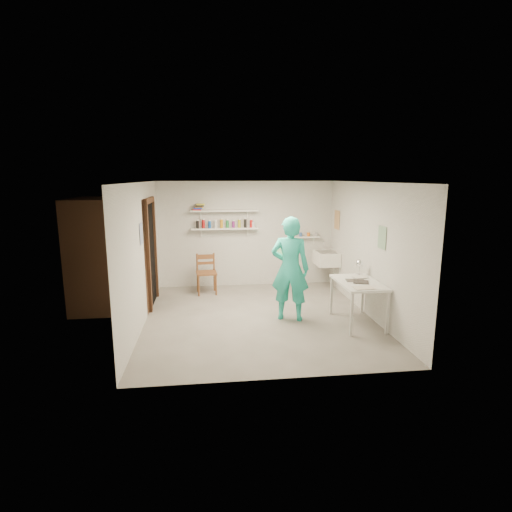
{
  "coord_description": "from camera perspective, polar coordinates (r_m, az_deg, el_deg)",
  "views": [
    {
      "loc": [
        -0.87,
        -6.78,
        2.48
      ],
      "look_at": [
        0.0,
        0.4,
        1.05
      ],
      "focal_mm": 28.0,
      "sensor_mm": 36.0,
      "label": 1
    }
  ],
  "objects": [
    {
      "name": "ledge_pots",
      "position": [
        9.32,
        6.95,
        3.08
      ],
      "size": [
        0.48,
        0.07,
        0.09
      ],
      "color": "silver",
      "rests_on": "ledge_shelf"
    },
    {
      "name": "wall_right",
      "position": [
        7.48,
        15.85,
        0.9
      ],
      "size": [
        0.02,
        4.5,
        2.4
      ],
      "primitive_type": "cube",
      "color": "silver",
      "rests_on": "ground"
    },
    {
      "name": "shelf_upper",
      "position": [
        8.95,
        -4.55,
        6.47
      ],
      "size": [
        1.5,
        0.22,
        0.03
      ],
      "primitive_type": "cube",
      "color": "white",
      "rests_on": "wall_back"
    },
    {
      "name": "man",
      "position": [
        6.97,
        4.89,
        -1.84
      ],
      "size": [
        0.77,
        0.63,
        1.83
      ],
      "primitive_type": "imported",
      "rotation": [
        0.0,
        0.0,
        2.81
      ],
      "color": "#28CAB1",
      "rests_on": "ground"
    },
    {
      "name": "wall_front",
      "position": [
        4.78,
        3.86,
        -4.39
      ],
      "size": [
        4.0,
        0.02,
        2.4
      ],
      "primitive_type": "cube",
      "color": "silver",
      "rests_on": "ground"
    },
    {
      "name": "wall_clock",
      "position": [
        7.09,
        4.02,
        0.92
      ],
      "size": [
        0.32,
        0.14,
        0.33
      ],
      "primitive_type": "cylinder",
      "rotation": [
        1.57,
        0.0,
        -0.33
      ],
      "color": "#F9E2A9",
      "rests_on": "man"
    },
    {
      "name": "work_table",
      "position": [
        7.08,
        14.3,
        -6.49
      ],
      "size": [
        0.67,
        1.12,
        0.75
      ],
      "primitive_type": "cube",
      "color": "silver",
      "rests_on": "ground"
    },
    {
      "name": "ledge_shelf",
      "position": [
        9.33,
        6.95,
        2.72
      ],
      "size": [
        0.7,
        0.14,
        0.03
      ],
      "primitive_type": "cube",
      "color": "white",
      "rests_on": "wall_back"
    },
    {
      "name": "desk_lamp",
      "position": [
        7.4,
        14.62,
        -0.98
      ],
      "size": [
        0.14,
        0.14,
        0.14
      ],
      "primitive_type": "sphere",
      "color": "white",
      "rests_on": "work_table"
    },
    {
      "name": "shelf_lower",
      "position": [
        8.99,
        -4.51,
        3.93
      ],
      "size": [
        1.5,
        0.22,
        0.03
      ],
      "primitive_type": "cube",
      "color": "white",
      "rests_on": "wall_back"
    },
    {
      "name": "poster_right_a",
      "position": [
        9.1,
        11.49,
        5.09
      ],
      "size": [
        0.01,
        0.34,
        0.42
      ],
      "primitive_type": "cube",
      "color": "#995933",
      "rests_on": "wall_right"
    },
    {
      "name": "door_jamb_far",
      "position": [
        8.54,
        -14.2,
        0.85
      ],
      "size": [
        0.06,
        0.1,
        2.0
      ],
      "primitive_type": "cube",
      "color": "brown",
      "rests_on": "ground"
    },
    {
      "name": "wooden_chair",
      "position": [
        8.66,
        -7.09,
        -2.41
      ],
      "size": [
        0.46,
        0.44,
        0.92
      ],
      "primitive_type": "cube",
      "rotation": [
        0.0,
        0.0,
        0.09
      ],
      "color": "brown",
      "rests_on": "ground"
    },
    {
      "name": "papers",
      "position": [
        6.97,
        14.46,
        -3.48
      ],
      "size": [
        0.3,
        0.22,
        0.02
      ],
      "color": "silver",
      "rests_on": "work_table"
    },
    {
      "name": "ceiling",
      "position": [
        6.84,
        0.41,
        10.59
      ],
      "size": [
        4.0,
        4.5,
        0.02
      ],
      "primitive_type": "cube",
      "color": "silver",
      "rests_on": "wall_back"
    },
    {
      "name": "poster_left",
      "position": [
        6.99,
        -16.07,
        3.09
      ],
      "size": [
        0.01,
        0.28,
        0.36
      ],
      "primitive_type": "cube",
      "color": "#334C7F",
      "rests_on": "wall_left"
    },
    {
      "name": "spray_cans",
      "position": [
        8.98,
        -4.52,
        4.56
      ],
      "size": [
        1.32,
        0.06,
        0.17
      ],
      "color": "black",
      "rests_on": "shelf_lower"
    },
    {
      "name": "book_stack",
      "position": [
        8.94,
        -8.17,
        6.93
      ],
      "size": [
        0.26,
        0.14,
        0.14
      ],
      "color": "red",
      "rests_on": "shelf_upper"
    },
    {
      "name": "corridor_box",
      "position": [
        8.17,
        -19.73,
        0.44
      ],
      "size": [
        1.4,
        1.5,
        2.1
      ],
      "primitive_type": "cube",
      "color": "brown",
      "rests_on": "ground"
    },
    {
      "name": "wall_left",
      "position": [
        7.0,
        -16.16,
        0.19
      ],
      "size": [
        0.02,
        4.5,
        2.4
      ],
      "primitive_type": "cube",
      "color": "silver",
      "rests_on": "ground"
    },
    {
      "name": "door_jamb_near",
      "position": [
        7.56,
        -15.13,
        -0.5
      ],
      "size": [
        0.06,
        0.1,
        2.0
      ],
      "primitive_type": "cube",
      "color": "brown",
      "rests_on": "ground"
    },
    {
      "name": "floor",
      "position": [
        7.28,
        0.38,
        -8.82
      ],
      "size": [
        4.0,
        4.5,
        0.02
      ],
      "primitive_type": "cube",
      "color": "slate",
      "rests_on": "ground"
    },
    {
      "name": "door_lintel",
      "position": [
        7.92,
        -15.02,
        7.69
      ],
      "size": [
        0.06,
        1.05,
        0.1
      ],
      "primitive_type": "cube",
      "color": "brown",
      "rests_on": "wall_left"
    },
    {
      "name": "poster_right_b",
      "position": [
        6.93,
        17.56,
        2.52
      ],
      "size": [
        0.01,
        0.3,
        0.38
      ],
      "primitive_type": "cube",
      "color": "#3F724C",
      "rests_on": "wall_right"
    },
    {
      "name": "wall_back",
      "position": [
        9.18,
        -1.4,
        3.16
      ],
      "size": [
        4.0,
        0.02,
        2.4
      ],
      "primitive_type": "cube",
      "color": "silver",
      "rests_on": "ground"
    },
    {
      "name": "doorway_recess",
      "position": [
        8.05,
        -14.78,
        0.21
      ],
      "size": [
        0.02,
        0.9,
        2.0
      ],
      "primitive_type": "cube",
      "color": "black",
      "rests_on": "wall_left"
    },
    {
      "name": "belfast_sink",
      "position": [
        9.06,
        10.05,
        -0.33
      ],
      "size": [
        0.48,
        0.6,
        0.3
      ],
      "primitive_type": "cube",
      "color": "white",
      "rests_on": "wall_right"
    }
  ]
}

